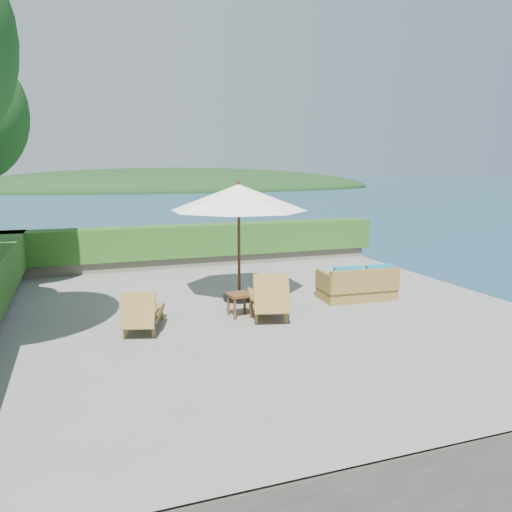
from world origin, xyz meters
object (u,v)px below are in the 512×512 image
object	(u,v)px
lounge_right	(268,297)
wicker_loveseat	(358,286)
patio_umbrella	(239,199)
side_table	(240,297)
lounge_left	(143,312)

from	to	relation	value
lounge_right	wicker_loveseat	world-z (taller)	lounge_right
patio_umbrella	lounge_right	xyz separation A→B (m)	(0.17, -1.53, -2.03)
patio_umbrella	wicker_loveseat	size ratio (longest dim) A/B	2.25
patio_umbrella	side_table	xyz separation A→B (m)	(-0.41, -1.33, -2.04)
lounge_right	wicker_loveseat	xyz separation A→B (m)	(2.57, 0.60, -0.09)
lounge_left	side_table	distance (m)	2.11
side_table	wicker_loveseat	xyz separation A→B (m)	(3.16, 0.40, -0.08)
lounge_left	lounge_right	distance (m)	2.68
lounge_left	wicker_loveseat	bearing A→B (deg)	23.95
lounge_left	lounge_right	bearing A→B (deg)	18.12
patio_umbrella	lounge_left	size ratio (longest dim) A/B	2.53
patio_umbrella	wicker_loveseat	world-z (taller)	patio_umbrella
wicker_loveseat	lounge_left	bearing A→B (deg)	-169.37
lounge_left	wicker_loveseat	size ratio (longest dim) A/B	0.89
lounge_left	side_table	bearing A→B (deg)	23.93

